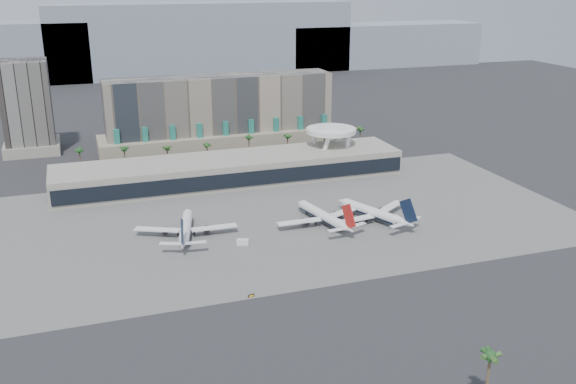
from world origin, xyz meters
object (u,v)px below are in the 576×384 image
object	(u,v)px
airliner_left	(186,228)
airliner_right	(373,212)
service_vehicle_a	(243,242)
taxiway_sign	(251,296)
service_vehicle_b	(318,220)
airliner_centre	(323,216)

from	to	relation	value
airliner_left	airliner_right	bearing A→B (deg)	7.06
service_vehicle_a	taxiway_sign	size ratio (longest dim) A/B	2.03
airliner_left	service_vehicle_b	world-z (taller)	airliner_left
airliner_centre	service_vehicle_b	size ratio (longest dim) A/B	11.84
service_vehicle_a	taxiway_sign	distance (m)	41.78
airliner_centre	taxiway_sign	bearing A→B (deg)	-143.33
airliner_right	service_vehicle_b	world-z (taller)	airliner_right
airliner_left	taxiway_sign	size ratio (longest dim) A/B	19.00
service_vehicle_b	taxiway_sign	size ratio (longest dim) A/B	1.62
airliner_centre	taxiway_sign	xyz separation A→B (m)	(-44.81, -50.81, -3.16)
service_vehicle_a	service_vehicle_b	world-z (taller)	service_vehicle_a
service_vehicle_a	service_vehicle_b	distance (m)	37.82
airliner_left	airliner_centre	xyz separation A→B (m)	(55.41, -5.20, 0.02)
airliner_right	service_vehicle_b	size ratio (longest dim) A/B	11.52
airliner_centre	taxiway_sign	distance (m)	67.82
airliner_left	service_vehicle_b	size ratio (longest dim) A/B	11.71
service_vehicle_b	airliner_right	bearing A→B (deg)	-31.04
airliner_right	service_vehicle_a	xyz separation A→B (m)	(-57.61, -6.52, -2.64)
airliner_left	service_vehicle_b	xyz separation A→B (m)	(54.38, -2.27, -2.72)
airliner_left	taxiway_sign	xyz separation A→B (m)	(10.60, -56.01, -3.13)
airliner_right	service_vehicle_a	world-z (taller)	airliner_right
airliner_centre	airliner_right	world-z (taller)	airliner_right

